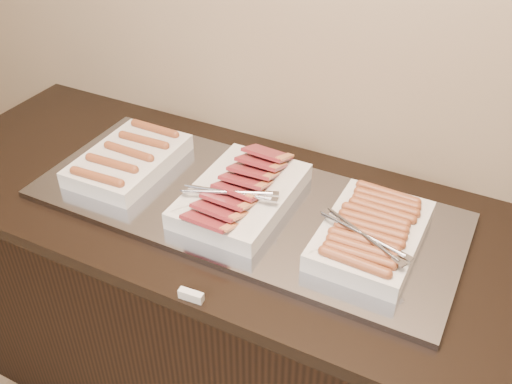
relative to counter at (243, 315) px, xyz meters
The scene contains 6 objects.
counter is the anchor object (origin of this frame).
warming_tray 0.46m from the counter, ahead, with size 1.20×0.50×0.02m, color #9294A0.
dish_left 0.63m from the counter, behind, with size 0.24×0.36×0.07m.
dish_center 0.50m from the counter, 52.96° to the right, with size 0.28×0.42×0.09m.
dish_right 0.63m from the counter, ahead, with size 0.27×0.36×0.08m.
label_holder 0.59m from the counter, 80.21° to the right, with size 0.06×0.02×0.02m, color silver.
Camera 1 is at (0.62, 1.02, 1.89)m, focal length 40.00 mm.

